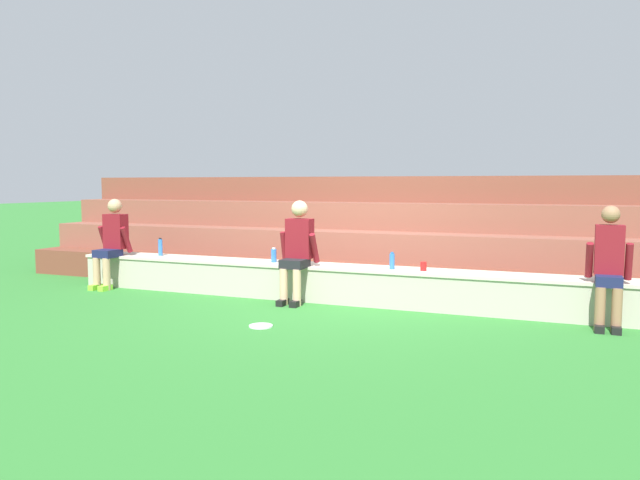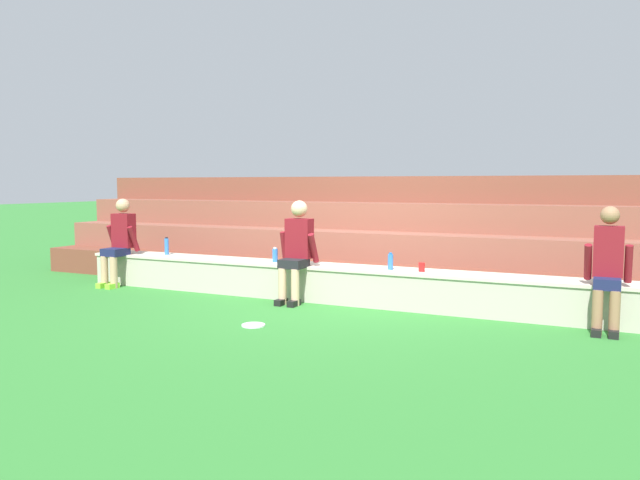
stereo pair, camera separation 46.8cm
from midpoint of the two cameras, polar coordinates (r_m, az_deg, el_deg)
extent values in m
plane|color=#2D752D|center=(8.20, 2.78, -6.11)|extent=(80.00, 80.00, 0.00)
cube|color=#B7AF9E|center=(8.40, 3.49, -4.13)|extent=(8.40, 0.54, 0.49)
cube|color=beige|center=(8.37, 3.50, -2.58)|extent=(8.44, 0.58, 0.04)
cube|color=brown|center=(9.03, 5.10, -3.66)|extent=(12.05, 0.58, 0.44)
cube|color=brown|center=(9.54, 6.33, -1.87)|extent=(12.05, 0.58, 0.87)
cube|color=brown|center=(10.07, 7.43, -0.26)|extent=(12.05, 0.58, 1.31)
cube|color=brown|center=(10.61, 8.42, 1.18)|extent=(12.05, 0.58, 1.74)
cylinder|color=tan|center=(10.05, -18.24, -2.84)|extent=(0.11, 0.11, 0.49)
cylinder|color=tan|center=(9.92, -17.44, -2.92)|extent=(0.11, 0.11, 0.49)
cube|color=#8CD833|center=(10.05, -18.36, -4.03)|extent=(0.10, 0.22, 0.08)
cube|color=#8CD833|center=(9.92, -17.57, -4.12)|extent=(0.10, 0.22, 0.08)
cube|color=#191E47|center=(10.05, -17.33, -1.08)|extent=(0.31, 0.35, 0.12)
cube|color=maroon|center=(10.17, -16.63, 0.85)|extent=(0.34, 0.20, 0.54)
sphere|color=tan|center=(10.14, -16.69, 3.11)|extent=(0.22, 0.22, 0.22)
cylinder|color=maroon|center=(10.31, -17.61, 0.20)|extent=(0.08, 0.22, 0.42)
cylinder|color=maroon|center=(10.01, -15.74, 0.11)|extent=(0.08, 0.24, 0.42)
cylinder|color=#DBAD89|center=(8.20, -1.90, -4.37)|extent=(0.11, 0.11, 0.49)
cylinder|color=#DBAD89|center=(8.11, -0.68, -4.47)|extent=(0.11, 0.11, 0.49)
cube|color=black|center=(8.20, -2.02, -5.82)|extent=(0.10, 0.22, 0.08)
cube|color=black|center=(8.11, -0.80, -5.94)|extent=(0.10, 0.22, 0.08)
cube|color=black|center=(8.24, -0.84, -2.20)|extent=(0.32, 0.35, 0.12)
cube|color=maroon|center=(8.35, -0.34, 0.15)|extent=(0.35, 0.20, 0.54)
sphere|color=#DBAD89|center=(8.32, -0.34, 2.93)|extent=(0.23, 0.23, 0.23)
cylinder|color=maroon|center=(8.44, -1.78, -0.62)|extent=(0.08, 0.16, 0.43)
cylinder|color=maroon|center=(8.25, 1.02, -0.76)|extent=(0.08, 0.24, 0.42)
cylinder|color=#996B4C|center=(7.31, 26.18, -6.10)|extent=(0.11, 0.11, 0.49)
cylinder|color=#996B4C|center=(7.31, 27.49, -6.15)|extent=(0.11, 0.11, 0.49)
cube|color=black|center=(7.31, 26.12, -7.74)|extent=(0.10, 0.22, 0.08)
cube|color=black|center=(7.31, 27.44, -7.79)|extent=(0.10, 0.22, 0.08)
cube|color=#191E47|center=(7.40, 26.91, -3.62)|extent=(0.27, 0.36, 0.12)
cube|color=maroon|center=(7.50, 26.99, -0.96)|extent=(0.30, 0.20, 0.56)
sphere|color=#996B4C|center=(7.47, 27.12, 2.08)|extent=(0.20, 0.20, 0.20)
cylinder|color=maroon|center=(7.49, 25.42, -1.86)|extent=(0.08, 0.23, 0.42)
cylinder|color=maroon|center=(7.50, 28.49, -1.98)|extent=(0.08, 0.17, 0.43)
cylinder|color=blue|center=(8.77, -2.70, -1.45)|extent=(0.08, 0.08, 0.19)
cylinder|color=white|center=(8.76, -2.70, -0.76)|extent=(0.05, 0.05, 0.02)
cylinder|color=blue|center=(8.05, 8.26, -2.05)|extent=(0.07, 0.07, 0.20)
cylinder|color=blue|center=(8.04, 8.27, -1.25)|extent=(0.04, 0.04, 0.02)
cylinder|color=blue|center=(9.91, -12.84, -0.61)|extent=(0.07, 0.07, 0.26)
cylinder|color=black|center=(9.89, -12.85, 0.20)|extent=(0.04, 0.04, 0.02)
cylinder|color=red|center=(7.96, 11.15, -2.51)|extent=(0.08, 0.08, 0.12)
cylinder|color=white|center=(7.04, -4.34, -7.96)|extent=(0.27, 0.27, 0.02)
camera|label=1|loc=(0.23, -88.41, 0.15)|focal=34.24mm
camera|label=2|loc=(0.23, 91.59, -0.15)|focal=34.24mm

